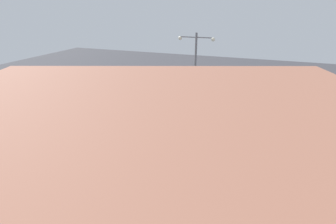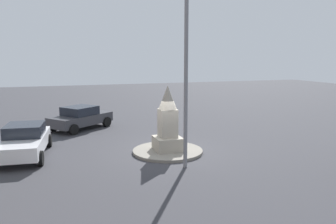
{
  "view_description": "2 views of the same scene",
  "coord_description": "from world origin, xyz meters",
  "px_view_note": "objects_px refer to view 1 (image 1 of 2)",
  "views": [
    {
      "loc": [
        -7.69,
        20.1,
        10.76
      ],
      "look_at": [
        0.16,
        -0.65,
        2.1
      ],
      "focal_mm": 30.02,
      "sensor_mm": 36.0,
      "label": 1
    },
    {
      "loc": [
        -14.61,
        4.92,
        4.55
      ],
      "look_at": [
        -0.47,
        0.14,
        2.05
      ],
      "focal_mm": 35.63,
      "sensor_mm": 36.0,
      "label": 2
    }
  ],
  "objects_px": {
    "car_dark_grey_approaching": "(74,135)",
    "tree_near_wall": "(135,184)",
    "streetlamp": "(195,81)",
    "truck_white_far_side": "(247,104)",
    "monument": "(167,122)",
    "car_white_waiting": "(111,164)"
  },
  "relations": [
    {
      "from": "car_dark_grey_approaching",
      "to": "tree_near_wall",
      "type": "bearing_deg",
      "value": 141.82
    },
    {
      "from": "car_white_waiting",
      "to": "truck_white_far_side",
      "type": "bearing_deg",
      "value": -116.02
    },
    {
      "from": "car_white_waiting",
      "to": "car_dark_grey_approaching",
      "type": "height_order",
      "value": "car_white_waiting"
    },
    {
      "from": "car_dark_grey_approaching",
      "to": "truck_white_far_side",
      "type": "height_order",
      "value": "truck_white_far_side"
    },
    {
      "from": "truck_white_far_side",
      "to": "car_dark_grey_approaching",
      "type": "bearing_deg",
      "value": 43.77
    },
    {
      "from": "monument",
      "to": "car_white_waiting",
      "type": "xyz_separation_m",
      "value": [
        1.54,
        6.4,
        -0.72
      ]
    },
    {
      "from": "streetlamp",
      "to": "car_white_waiting",
      "type": "relative_size",
      "value": 1.93
    },
    {
      "from": "car_dark_grey_approaching",
      "to": "tree_near_wall",
      "type": "relative_size",
      "value": 0.86
    },
    {
      "from": "streetlamp",
      "to": "monument",
      "type": "bearing_deg",
      "value": 0.07
    },
    {
      "from": "streetlamp",
      "to": "car_white_waiting",
      "type": "xyz_separation_m",
      "value": [
        3.81,
        6.4,
        -4.47
      ]
    },
    {
      "from": "monument",
      "to": "car_white_waiting",
      "type": "relative_size",
      "value": 0.68
    },
    {
      "from": "monument",
      "to": "streetlamp",
      "type": "distance_m",
      "value": 4.39
    },
    {
      "from": "streetlamp",
      "to": "car_dark_grey_approaching",
      "type": "distance_m",
      "value": 10.67
    },
    {
      "from": "streetlamp",
      "to": "truck_white_far_side",
      "type": "relative_size",
      "value": 1.44
    },
    {
      "from": "car_white_waiting",
      "to": "tree_near_wall",
      "type": "relative_size",
      "value": 0.93
    },
    {
      "from": "truck_white_far_side",
      "to": "streetlamp",
      "type": "bearing_deg",
      "value": 67.9
    },
    {
      "from": "streetlamp",
      "to": "car_dark_grey_approaching",
      "type": "xyz_separation_m",
      "value": [
        9.02,
        3.54,
        -4.48
      ]
    },
    {
      "from": "monument",
      "to": "tree_near_wall",
      "type": "xyz_separation_m",
      "value": [
        -2.66,
        10.94,
        1.86
      ]
    },
    {
      "from": "car_white_waiting",
      "to": "truck_white_far_side",
      "type": "relative_size",
      "value": 0.74
    },
    {
      "from": "monument",
      "to": "streetlamp",
      "type": "bearing_deg",
      "value": -179.93
    },
    {
      "from": "streetlamp",
      "to": "car_dark_grey_approaching",
      "type": "height_order",
      "value": "streetlamp"
    },
    {
      "from": "monument",
      "to": "car_dark_grey_approaching",
      "type": "relative_size",
      "value": 0.73
    }
  ]
}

